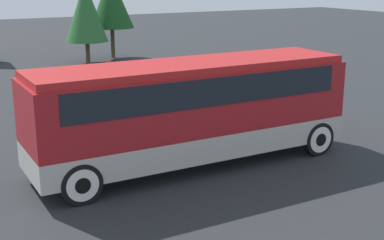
# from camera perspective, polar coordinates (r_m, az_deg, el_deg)

# --- Properties ---
(ground_plane) EXTENTS (120.00, 120.00, 0.00)m
(ground_plane) POSITION_cam_1_polar(r_m,az_deg,el_deg) (16.77, 0.00, -4.82)
(ground_plane) COLOR #26282B
(tour_bus) EXTENTS (9.98, 2.63, 3.25)m
(tour_bus) POSITION_cam_1_polar(r_m,az_deg,el_deg) (16.24, 0.30, 1.74)
(tour_bus) COLOR #B7B2A8
(tour_bus) RESTS_ON ground_plane
(parked_car_near) EXTENTS (4.02, 1.81, 1.32)m
(parked_car_near) POSITION_cam_1_polar(r_m,az_deg,el_deg) (23.85, 4.74, 2.89)
(parked_car_near) COLOR silver
(parked_car_near) RESTS_ON ground_plane
(parked_car_mid) EXTENTS (4.51, 1.84, 1.35)m
(parked_car_mid) POSITION_cam_1_polar(r_m,az_deg,el_deg) (24.37, -4.92, 3.24)
(parked_car_mid) COLOR #7A6B5B
(parked_car_mid) RESTS_ON ground_plane
(tree_left) EXTENTS (3.07, 3.07, 5.80)m
(tree_left) POSITION_cam_1_polar(r_m,az_deg,el_deg) (38.24, -8.62, 12.43)
(tree_left) COLOR brown
(tree_left) RESTS_ON ground_plane
(tree_right) EXTENTS (2.78, 2.78, 5.40)m
(tree_right) POSITION_cam_1_polar(r_m,az_deg,el_deg) (36.23, -11.27, 11.31)
(tree_right) COLOR brown
(tree_right) RESTS_ON ground_plane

